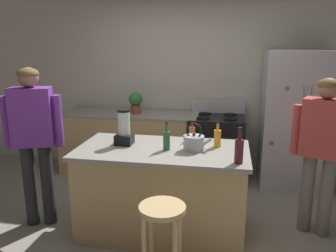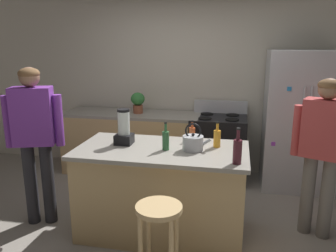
# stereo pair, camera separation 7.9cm
# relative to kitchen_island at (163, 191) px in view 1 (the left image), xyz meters

# --- Properties ---
(ground_plane) EXTENTS (14.00, 14.00, 0.00)m
(ground_plane) POSITION_rel_kitchen_island_xyz_m (0.00, 0.00, -0.46)
(ground_plane) COLOR gray
(back_wall) EXTENTS (8.00, 0.10, 2.70)m
(back_wall) POSITION_rel_kitchen_island_xyz_m (0.00, 1.95, 0.89)
(back_wall) COLOR beige
(back_wall) RESTS_ON ground_plane
(kitchen_island) EXTENTS (1.67, 0.87, 0.91)m
(kitchen_island) POSITION_rel_kitchen_island_xyz_m (0.00, 0.00, 0.00)
(kitchen_island) COLOR tan
(kitchen_island) RESTS_ON ground_plane
(back_counter_run) EXTENTS (2.00, 0.64, 0.91)m
(back_counter_run) POSITION_rel_kitchen_island_xyz_m (-0.80, 1.55, -0.00)
(back_counter_run) COLOR tan
(back_counter_run) RESTS_ON ground_plane
(refrigerator) EXTENTS (0.90, 0.73, 1.82)m
(refrigerator) POSITION_rel_kitchen_island_xyz_m (1.52, 1.50, 0.45)
(refrigerator) COLOR #B7BABF
(refrigerator) RESTS_ON ground_plane
(stove_range) EXTENTS (0.76, 0.65, 1.09)m
(stove_range) POSITION_rel_kitchen_island_xyz_m (0.47, 1.52, 0.01)
(stove_range) COLOR black
(stove_range) RESTS_ON ground_plane
(person_by_island_left) EXTENTS (0.59, 0.33, 1.68)m
(person_by_island_left) POSITION_rel_kitchen_island_xyz_m (-1.33, -0.06, 0.56)
(person_by_island_left) COLOR #26262B
(person_by_island_left) RESTS_ON ground_plane
(person_by_sink_right) EXTENTS (0.58, 0.35, 1.59)m
(person_by_sink_right) POSITION_rel_kitchen_island_xyz_m (1.53, 0.27, 0.51)
(person_by_sink_right) COLOR #66605B
(person_by_sink_right) RESTS_ON ground_plane
(bar_stool) EXTENTS (0.36, 0.36, 0.72)m
(bar_stool) POSITION_rel_kitchen_island_xyz_m (0.16, -0.82, 0.10)
(bar_stool) COLOR tan
(bar_stool) RESTS_ON ground_plane
(potted_plant) EXTENTS (0.20, 0.20, 0.30)m
(potted_plant) POSITION_rel_kitchen_island_xyz_m (-0.70, 1.55, 0.62)
(potted_plant) COLOR brown
(potted_plant) RESTS_ON back_counter_run
(blender_appliance) EXTENTS (0.17, 0.17, 0.36)m
(blender_appliance) POSITION_rel_kitchen_island_xyz_m (-0.41, 0.07, 0.60)
(blender_appliance) COLOR black
(blender_appliance) RESTS_ON kitchen_island
(bottle_cooking_sauce) EXTENTS (0.06, 0.06, 0.22)m
(bottle_cooking_sauce) POSITION_rel_kitchen_island_xyz_m (0.25, 0.32, 0.53)
(bottle_cooking_sauce) COLOR #B24C26
(bottle_cooking_sauce) RESTS_ON kitchen_island
(bottle_wine) EXTENTS (0.08, 0.08, 0.32)m
(bottle_wine) POSITION_rel_kitchen_island_xyz_m (0.72, -0.29, 0.57)
(bottle_wine) COLOR #471923
(bottle_wine) RESTS_ON kitchen_island
(bottle_olive_oil) EXTENTS (0.07, 0.07, 0.28)m
(bottle_olive_oil) POSITION_rel_kitchen_island_xyz_m (0.05, -0.04, 0.55)
(bottle_olive_oil) COLOR #2D6638
(bottle_olive_oil) RESTS_ON kitchen_island
(bottle_soda) EXTENTS (0.07, 0.07, 0.26)m
(bottle_soda) POSITION_rel_kitchen_island_xyz_m (0.52, 0.15, 0.54)
(bottle_soda) COLOR orange
(bottle_soda) RESTS_ON kitchen_island
(tea_kettle) EXTENTS (0.28, 0.20, 0.27)m
(tea_kettle) POSITION_rel_kitchen_island_xyz_m (0.31, -0.00, 0.53)
(tea_kettle) COLOR #B7BABF
(tea_kettle) RESTS_ON kitchen_island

